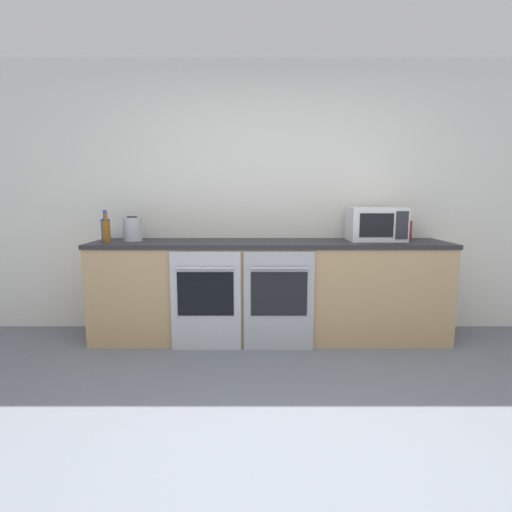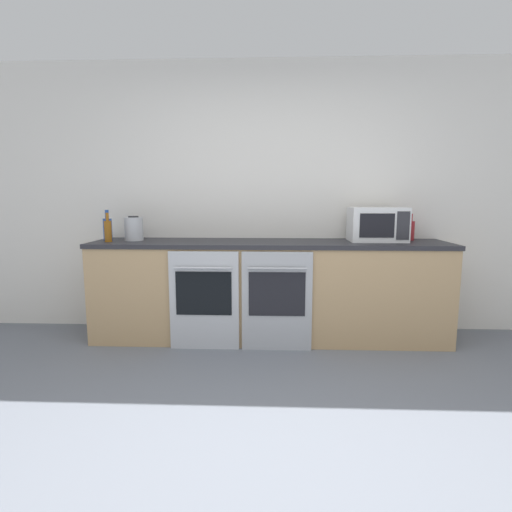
# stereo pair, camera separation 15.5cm
# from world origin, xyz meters

# --- Properties ---
(ground_plane) EXTENTS (16.00, 16.00, 0.00)m
(ground_plane) POSITION_xyz_m (0.00, 0.00, 0.00)
(ground_plane) COLOR slate
(wall_back) EXTENTS (10.00, 0.06, 2.60)m
(wall_back) POSITION_xyz_m (0.00, 2.16, 1.30)
(wall_back) COLOR silver
(wall_back) RESTS_ON ground_plane
(counter_back) EXTENTS (3.23, 0.64, 0.91)m
(counter_back) POSITION_xyz_m (0.00, 1.82, 0.46)
(counter_back) COLOR tan
(counter_back) RESTS_ON ground_plane
(oven_left) EXTENTS (0.60, 0.06, 0.86)m
(oven_left) POSITION_xyz_m (-0.55, 1.50, 0.44)
(oven_left) COLOR #B7BABF
(oven_left) RESTS_ON ground_plane
(oven_right) EXTENTS (0.60, 0.06, 0.86)m
(oven_right) POSITION_xyz_m (0.07, 1.50, 0.44)
(oven_right) COLOR #A8AAAF
(oven_right) RESTS_ON ground_plane
(microwave) EXTENTS (0.50, 0.34, 0.31)m
(microwave) POSITION_xyz_m (0.99, 1.89, 1.06)
(microwave) COLOR silver
(microwave) RESTS_ON counter_back
(bottle_red) EXTENTS (0.08, 0.08, 0.25)m
(bottle_red) POSITION_xyz_m (1.32, 1.98, 1.01)
(bottle_red) COLOR maroon
(bottle_red) RESTS_ON counter_back
(bottle_blue) EXTENTS (0.08, 0.08, 0.28)m
(bottle_blue) POSITION_xyz_m (-1.49, 1.81, 1.02)
(bottle_blue) COLOR #234793
(bottle_blue) RESTS_ON counter_back
(bottle_amber) EXTENTS (0.06, 0.06, 0.26)m
(bottle_amber) POSITION_xyz_m (-1.45, 1.72, 1.01)
(bottle_amber) COLOR #8C5114
(bottle_amber) RESTS_ON counter_back
(kettle) EXTENTS (0.17, 0.17, 0.23)m
(kettle) POSITION_xyz_m (-1.26, 1.85, 1.02)
(kettle) COLOR #B7BABF
(kettle) RESTS_ON counter_back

